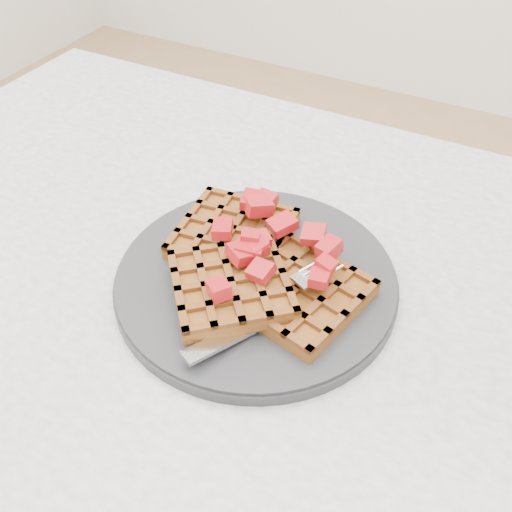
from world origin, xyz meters
name	(u,v)px	position (x,y,z in m)	size (l,w,h in m)	color
table	(279,398)	(0.00, 0.00, 0.64)	(1.20, 0.80, 0.75)	silver
plate	(256,280)	(-0.05, 0.04, 0.76)	(0.28, 0.28, 0.02)	#242426
waffles	(254,268)	(-0.05, 0.03, 0.78)	(0.22, 0.21, 0.03)	brown
strawberry_pile	(256,245)	(-0.05, 0.04, 0.80)	(0.15, 0.15, 0.02)	maroon
fork	(276,310)	(-0.01, 0.00, 0.77)	(0.02, 0.18, 0.02)	silver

